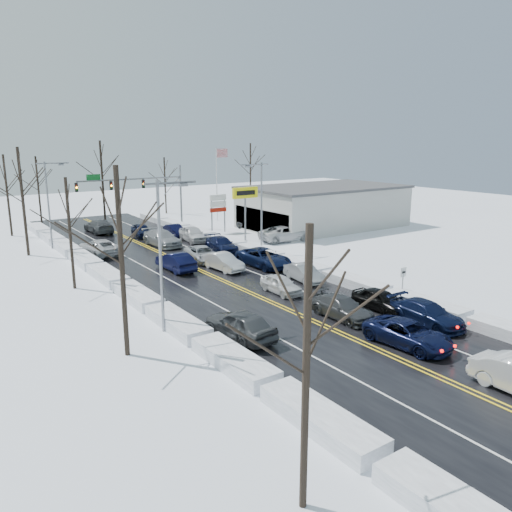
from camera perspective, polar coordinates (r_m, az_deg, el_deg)
ground at (r=37.89m, az=-1.20°, el=-4.00°), size 160.00×160.00×0.00m
road_surface at (r=39.51m, az=-2.80°, el=-3.28°), size 14.00×84.00×0.01m
snow_bank_left at (r=36.29m, az=-13.10°, el=-5.14°), size 1.68×72.00×0.74m
snow_bank_right at (r=43.82m, az=5.68°, el=-1.67°), size 1.68×72.00×0.74m
traffic_signal_mast at (r=63.00m, az=-12.78°, el=7.70°), size 13.28×0.39×8.00m
tires_plus_sign at (r=55.67m, az=-1.25°, el=6.82°), size 3.20×0.34×6.00m
used_vehicles_sign at (r=60.95m, az=-4.36°, el=5.77°), size 2.20×0.22×4.65m
speed_limit_sign at (r=37.07m, az=16.46°, el=-2.32°), size 0.55×0.09×2.35m
flagpole at (r=69.89m, az=-4.39°, el=8.88°), size 1.87×1.20×10.00m
dealership_building at (r=65.75m, az=7.70°, el=5.65°), size 20.40×12.40×5.30m
streetlight_ne at (r=49.48m, az=0.44°, el=6.38°), size 3.20×0.25×9.00m
streetlight_sw at (r=29.29m, az=-10.56°, el=1.34°), size 3.20×0.25×9.00m
streetlight_nw at (r=55.79m, az=-22.50°, el=6.17°), size 3.20×0.25×9.00m
tree_left_a at (r=14.43m, az=5.90°, el=-6.96°), size 3.60×3.60×9.00m
tree_left_b at (r=26.01m, az=-15.35°, el=3.35°), size 4.00×4.00×10.00m
tree_left_c at (r=39.74m, az=-20.67°, el=4.74°), size 3.40×3.40×8.50m
tree_left_d at (r=53.11m, az=-25.30°, el=7.80°), size 4.20×4.20×10.50m
tree_left_e at (r=65.06m, az=-26.70°, el=7.82°), size 3.80×3.80×9.50m
tree_far_b at (r=72.76m, az=-23.72°, el=8.27°), size 3.60×3.60×9.00m
tree_far_c at (r=72.71m, az=-17.25°, el=9.89°), size 4.40×4.40×11.00m
tree_far_d at (r=77.77m, az=-10.39°, el=9.15°), size 3.40×3.40×8.50m
tree_far_e at (r=85.92m, az=-0.64°, el=10.67°), size 4.20×4.20×10.50m
queued_car_2 at (r=29.48m, az=16.92°, el=-9.77°), size 2.77×5.27×1.41m
queued_car_3 at (r=32.83m, az=9.73°, el=-6.97°), size 2.02×4.83×1.40m
queued_car_4 at (r=37.44m, az=2.86°, el=-4.23°), size 1.72×3.98×1.34m
queued_car_5 at (r=43.89m, az=-3.75°, el=-1.60°), size 1.96×4.62×1.48m
queued_car_6 at (r=47.24m, az=-6.12°, el=-0.58°), size 2.93×5.23×1.38m
queued_car_7 at (r=54.60m, az=-10.64°, el=1.16°), size 2.72×5.92×1.68m
queued_car_8 at (r=60.19m, az=-12.92°, el=2.17°), size 2.37×4.64×1.51m
queued_car_11 at (r=32.98m, az=18.83°, el=-7.42°), size 2.13×5.07×1.46m
queued_car_12 at (r=34.78m, az=14.01°, el=-6.01°), size 1.89×4.30×1.44m
queued_car_13 at (r=40.58m, az=5.50°, el=-2.88°), size 1.92×4.33×1.38m
queued_car_14 at (r=45.03m, az=0.89°, el=-1.19°), size 3.08×5.99×1.62m
queued_car_15 at (r=50.99m, az=-3.96°, el=0.50°), size 2.74×5.35×1.48m
queued_car_16 at (r=56.36m, az=-7.18°, el=1.66°), size 2.49×5.14×1.69m
queued_car_17 at (r=59.78m, az=-9.21°, el=2.26°), size 1.55×4.16×1.36m
oncoming_car_0 at (r=44.23m, az=-9.13°, el=-1.63°), size 1.85×4.92×1.60m
oncoming_car_1 at (r=51.79m, az=-17.40°, el=0.12°), size 3.27×5.96×1.58m
oncoming_car_2 at (r=64.09m, az=-17.47°, el=2.56°), size 2.44×5.76×1.66m
oncoming_car_3 at (r=29.28m, az=-1.80°, el=-9.33°), size 2.55×5.15×1.69m
parked_car_0 at (r=56.32m, az=3.39°, el=1.74°), size 6.39×3.45×1.70m
parked_car_1 at (r=60.10m, az=3.94°, el=2.46°), size 2.19×4.72×1.33m
parked_car_2 at (r=63.06m, az=-0.35°, el=3.01°), size 2.36×5.17×1.72m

